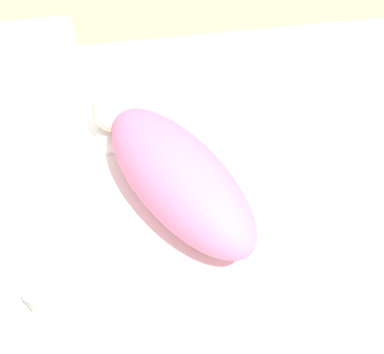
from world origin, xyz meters
The scene contains 6 objects.
ground_plane centered at (0.00, 0.00, 0.00)m, with size 12.00×12.00×0.00m, color #9E8466.
bed_mattress centered at (0.00, 0.00, 0.08)m, with size 1.35×1.00×0.17m.
burp_cloth centered at (-0.15, 0.18, 0.18)m, with size 0.17×0.16×0.02m.
swaddled_baby centered at (-0.07, -0.02, 0.25)m, with size 0.39×0.53×0.16m.
pillow centered at (-0.45, 0.33, 0.22)m, with size 0.33×0.33×0.11m.
bunny_plush centered at (-0.32, -0.39, 0.30)m, with size 0.21×0.21×0.36m.
Camera 1 is at (-0.12, -0.69, 1.19)m, focal length 50.00 mm.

